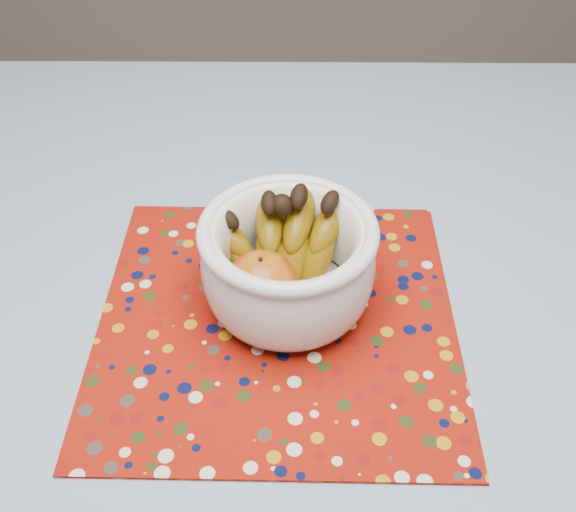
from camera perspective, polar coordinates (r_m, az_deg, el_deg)
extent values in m
cube|color=brown|center=(0.79, -0.40, -7.94)|extent=(1.20, 1.20, 0.04)
cylinder|color=brown|center=(1.52, -20.43, -0.92)|extent=(0.06, 0.06, 0.71)
cylinder|color=brown|center=(1.52, 20.43, -1.14)|extent=(0.06, 0.06, 0.71)
cube|color=#647CA7|center=(0.77, -0.40, -6.75)|extent=(1.32, 1.32, 0.01)
cube|color=maroon|center=(0.77, -0.93, -5.33)|extent=(0.41, 0.41, 0.00)
cylinder|color=white|center=(0.79, 0.00, -3.67)|extent=(0.10, 0.10, 0.01)
cylinder|color=white|center=(0.78, 0.00, -3.17)|extent=(0.14, 0.14, 0.01)
torus|color=white|center=(0.71, 0.00, 2.17)|extent=(0.20, 0.20, 0.02)
ellipsoid|color=maroon|center=(0.73, -2.27, -2.40)|extent=(0.08, 0.08, 0.07)
sphere|color=black|center=(0.75, -0.54, 4.32)|extent=(0.03, 0.03, 0.03)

